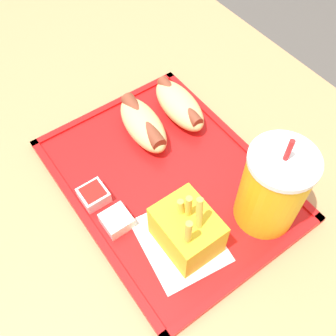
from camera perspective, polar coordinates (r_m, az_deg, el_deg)
ground_plane at (r=1.29m, az=0.65°, el=-20.61°), size 8.00×8.00×0.00m
dining_table at (r=0.95m, az=0.86°, el=-15.39°), size 1.39×0.80×0.71m
food_tray at (r=0.64m, az=0.00°, el=-1.77°), size 0.40×0.30×0.01m
paper_napkin at (r=0.58m, az=1.79°, el=-10.48°), size 0.14×0.12×0.00m
soda_cup at (r=0.56m, az=14.98°, el=-2.88°), size 0.09×0.09×0.18m
hot_dog_far at (r=0.70m, az=1.65°, el=9.18°), size 0.14×0.07×0.05m
hot_dog_near at (r=0.67m, az=-3.65°, el=6.42°), size 0.14×0.07×0.05m
fries_carton at (r=0.55m, az=2.76°, el=-9.02°), size 0.09×0.07×0.12m
sauce_cup_mayo at (r=0.59m, az=-7.45°, el=-7.55°), size 0.04×0.04×0.02m
sauce_cup_ketchup at (r=0.61m, az=-10.73°, el=-3.88°), size 0.04×0.04×0.02m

